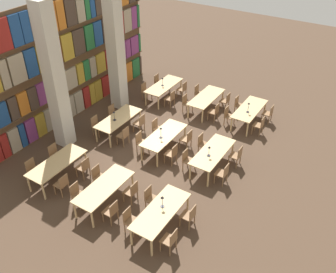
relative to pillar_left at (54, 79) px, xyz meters
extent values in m
plane|color=#4C3828|center=(1.86, -3.76, -3.00)|extent=(40.00, 40.00, 0.00)
cube|color=brown|center=(1.86, 1.34, -0.25)|extent=(10.96, 0.06, 5.50)
cube|color=brown|center=(1.86, 1.34, -2.98)|extent=(10.96, 0.35, 0.03)
cube|color=maroon|center=(-2.01, 1.30, -2.44)|extent=(0.33, 0.20, 1.06)
cube|color=tan|center=(-1.55, 1.30, -2.44)|extent=(0.48, 0.20, 1.06)
cube|color=navy|center=(-1.14, 1.30, -2.44)|extent=(0.26, 0.20, 1.06)
cube|color=#84387A|center=(-0.70, 1.30, -2.44)|extent=(0.49, 0.20, 1.06)
cube|color=#B7932D|center=(-0.17, 1.30, -2.44)|extent=(0.48, 0.20, 1.06)
cube|color=tan|center=(0.44, 1.30, -2.44)|extent=(0.69, 0.20, 1.06)
cube|color=navy|center=(1.14, 1.30, -2.44)|extent=(0.59, 0.20, 1.06)
cube|color=tan|center=(1.70, 1.30, -2.44)|extent=(0.37, 0.20, 1.06)
cube|color=tan|center=(2.20, 1.30, -2.44)|extent=(0.52, 0.20, 1.06)
cube|color=maroon|center=(2.73, 1.30, -2.44)|extent=(0.40, 0.20, 1.06)
cube|color=#B7932D|center=(3.14, 1.30, -2.44)|extent=(0.34, 0.20, 1.06)
cube|color=#B7932D|center=(3.58, 1.30, -2.44)|extent=(0.49, 0.20, 1.06)
cube|color=maroon|center=(4.17, 1.30, -2.44)|extent=(0.55, 0.20, 1.06)
cube|color=navy|center=(4.76, 1.30, -2.44)|extent=(0.58, 0.20, 1.06)
cube|color=tan|center=(5.37, 1.30, -2.44)|extent=(0.59, 0.20, 1.06)
cube|color=orange|center=(6.05, 1.30, -2.44)|extent=(0.70, 0.20, 1.06)
cube|color=#236B38|center=(6.77, 1.30, -2.44)|extent=(0.63, 0.20, 1.06)
cube|color=#47382D|center=(7.22, 1.30, -2.44)|extent=(0.14, 0.20, 1.06)
cube|color=brown|center=(1.86, 1.34, -1.61)|extent=(10.96, 0.35, 0.03)
cube|color=navy|center=(-1.76, 1.30, -1.11)|extent=(0.51, 0.20, 0.97)
cube|color=#47382D|center=(-1.23, 1.30, -1.11)|extent=(0.39, 0.20, 0.97)
cube|color=orange|center=(-0.75, 1.30, -1.11)|extent=(0.48, 0.20, 0.97)
cube|color=#47382D|center=(-0.26, 1.30, -1.11)|extent=(0.44, 0.20, 0.97)
cube|color=#84387A|center=(0.23, 1.30, -1.11)|extent=(0.48, 0.20, 0.97)
cube|color=orange|center=(0.69, 1.30, -1.11)|extent=(0.31, 0.20, 0.97)
cube|color=navy|center=(1.21, 1.30, -1.11)|extent=(0.64, 0.20, 0.97)
cube|color=tan|center=(1.93, 1.30, -1.11)|extent=(0.68, 0.20, 0.97)
cube|color=#B7932D|center=(2.55, 1.30, -1.11)|extent=(0.41, 0.20, 0.97)
cube|color=#236B38|center=(2.98, 1.30, -1.11)|extent=(0.36, 0.20, 0.97)
cube|color=tan|center=(3.41, 1.30, -1.11)|extent=(0.39, 0.20, 0.97)
cube|color=#B7932D|center=(3.99, 1.30, -1.11)|extent=(0.61, 0.20, 0.97)
cube|color=maroon|center=(4.54, 1.30, -1.11)|extent=(0.37, 0.20, 0.97)
cube|color=#84387A|center=(5.06, 1.30, -1.11)|extent=(0.60, 0.20, 0.97)
cube|color=#84387A|center=(5.68, 1.30, -1.11)|extent=(0.56, 0.20, 0.97)
cube|color=#84387A|center=(6.18, 1.30, -1.11)|extent=(0.37, 0.20, 0.97)
cube|color=#84387A|center=(6.76, 1.30, -1.11)|extent=(0.65, 0.20, 0.97)
cube|color=#236B38|center=(7.21, 1.30, -1.11)|extent=(0.16, 0.20, 0.97)
cube|color=brown|center=(1.86, 1.34, -0.23)|extent=(10.96, 0.35, 0.03)
cube|color=tan|center=(-1.22, 1.30, 0.35)|extent=(0.34, 0.20, 1.14)
cube|color=tan|center=(-0.63, 1.30, 0.35)|extent=(0.69, 0.20, 1.14)
cube|color=navy|center=(0.04, 1.30, 0.35)|extent=(0.54, 0.20, 1.14)
cube|color=#B7932D|center=(0.59, 1.30, 0.35)|extent=(0.48, 0.20, 1.14)
cube|color=#236B38|center=(1.01, 1.30, 0.35)|extent=(0.30, 0.20, 1.14)
cube|color=maroon|center=(1.42, 1.30, 0.35)|extent=(0.43, 0.20, 1.14)
cube|color=#B7932D|center=(2.02, 1.30, 0.35)|extent=(0.63, 0.20, 1.14)
cube|color=#47382D|center=(2.73, 1.30, 0.35)|extent=(0.68, 0.20, 1.14)
cube|color=#236B38|center=(3.42, 1.30, 0.35)|extent=(0.54, 0.20, 1.14)
cube|color=navy|center=(4.01, 1.30, 0.35)|extent=(0.55, 0.20, 1.14)
cube|color=#47382D|center=(4.62, 1.30, 0.35)|extent=(0.56, 0.20, 1.14)
cube|color=maroon|center=(5.28, 1.30, 0.35)|extent=(0.60, 0.20, 1.14)
cube|color=maroon|center=(5.79, 1.30, 0.35)|extent=(0.31, 0.20, 1.14)
cube|color=tan|center=(6.28, 1.30, 0.35)|extent=(0.62, 0.20, 1.14)
cube|color=#84387A|center=(6.84, 1.30, 0.35)|extent=(0.44, 0.20, 1.14)
cube|color=#236B38|center=(7.20, 1.30, 0.35)|extent=(0.18, 0.20, 1.14)
cube|color=brown|center=(1.86, 1.34, 1.14)|extent=(10.96, 0.35, 0.03)
cube|color=maroon|center=(-0.89, 1.30, 1.75)|extent=(0.63, 0.20, 1.19)
cube|color=navy|center=(-0.31, 1.30, 1.75)|extent=(0.46, 0.20, 1.19)
cube|color=navy|center=(0.16, 1.30, 1.75)|extent=(0.40, 0.20, 1.19)
cube|color=tan|center=(0.68, 1.30, 1.75)|extent=(0.53, 0.20, 1.19)
cube|color=orange|center=(1.33, 1.30, 1.75)|extent=(0.70, 0.20, 1.19)
cube|color=orange|center=(1.93, 1.30, 1.75)|extent=(0.40, 0.20, 1.19)
cube|color=#47382D|center=(2.50, 1.30, 1.75)|extent=(0.58, 0.20, 1.19)
cube|color=tan|center=(3.09, 1.30, 1.75)|extent=(0.47, 0.20, 1.19)
cube|color=#236B38|center=(3.52, 1.30, 1.75)|extent=(0.27, 0.20, 1.19)
cube|color=navy|center=(3.84, 1.30, 1.75)|extent=(0.29, 0.20, 1.19)
cube|color=#47382D|center=(4.32, 1.30, 1.75)|extent=(0.57, 0.20, 1.19)
cube|color=beige|center=(0.00, 0.00, 0.00)|extent=(0.62, 0.62, 6.00)
cube|color=beige|center=(3.72, 0.00, 0.00)|extent=(0.62, 0.62, 6.00)
cube|color=tan|center=(-1.80, -6.02, -2.25)|extent=(2.32, 0.91, 0.04)
cylinder|color=tan|center=(-2.87, -6.40, -2.64)|extent=(0.07, 0.07, 0.73)
cylinder|color=tan|center=(-0.72, -6.40, -2.64)|extent=(0.07, 0.07, 0.73)
cylinder|color=tan|center=(-2.87, -5.65, -2.64)|extent=(0.07, 0.07, 0.73)
cylinder|color=tan|center=(-0.72, -5.65, -2.64)|extent=(0.07, 0.07, 0.73)
cylinder|color=olive|center=(-2.60, -6.53, -2.79)|extent=(0.04, 0.04, 0.42)
cylinder|color=olive|center=(-2.24, -6.53, -2.79)|extent=(0.04, 0.04, 0.42)
cylinder|color=olive|center=(-2.60, -6.87, -2.79)|extent=(0.04, 0.04, 0.42)
cylinder|color=olive|center=(-2.24, -6.87, -2.79)|extent=(0.04, 0.04, 0.42)
cube|color=olive|center=(-2.42, -6.70, -2.56)|extent=(0.42, 0.40, 0.04)
cube|color=olive|center=(-2.42, -6.88, -2.33)|extent=(0.40, 0.03, 0.42)
cylinder|color=olive|center=(-2.24, -5.52, -2.79)|extent=(0.04, 0.04, 0.42)
cylinder|color=olive|center=(-2.60, -5.52, -2.79)|extent=(0.04, 0.04, 0.42)
cylinder|color=olive|center=(-2.24, -5.18, -2.79)|extent=(0.04, 0.04, 0.42)
cylinder|color=olive|center=(-2.60, -5.18, -2.79)|extent=(0.04, 0.04, 0.42)
cube|color=olive|center=(-2.42, -5.35, -2.56)|extent=(0.42, 0.40, 0.04)
cube|color=olive|center=(-2.42, -5.16, -2.33)|extent=(0.40, 0.03, 0.42)
cylinder|color=olive|center=(-1.44, -6.53, -2.79)|extent=(0.04, 0.04, 0.42)
cylinder|color=olive|center=(-1.08, -6.53, -2.79)|extent=(0.04, 0.04, 0.42)
cylinder|color=olive|center=(-1.44, -6.87, -2.79)|extent=(0.04, 0.04, 0.42)
cylinder|color=olive|center=(-1.08, -6.87, -2.79)|extent=(0.04, 0.04, 0.42)
cube|color=olive|center=(-1.26, -6.70, -2.56)|extent=(0.42, 0.40, 0.04)
cube|color=olive|center=(-1.26, -6.88, -2.33)|extent=(0.40, 0.03, 0.42)
cylinder|color=olive|center=(-1.08, -5.52, -2.79)|extent=(0.04, 0.04, 0.42)
cylinder|color=olive|center=(-1.44, -5.52, -2.79)|extent=(0.04, 0.04, 0.42)
cylinder|color=olive|center=(-1.08, -5.18, -2.79)|extent=(0.04, 0.04, 0.42)
cylinder|color=olive|center=(-1.44, -5.18, -2.79)|extent=(0.04, 0.04, 0.42)
cube|color=olive|center=(-1.26, -5.35, -2.56)|extent=(0.42, 0.40, 0.04)
cube|color=olive|center=(-1.26, -5.16, -2.33)|extent=(0.40, 0.03, 0.42)
cylinder|color=#232328|center=(-1.63, -5.98, -2.22)|extent=(0.14, 0.14, 0.01)
cylinder|color=#232328|center=(-1.63, -5.98, -2.04)|extent=(0.02, 0.02, 0.36)
cone|color=#232328|center=(-1.63, -5.98, -1.82)|extent=(0.11, 0.11, 0.07)
cube|color=tan|center=(1.83, -6.04, -2.25)|extent=(2.32, 0.91, 0.04)
cylinder|color=tan|center=(0.75, -6.41, -2.64)|extent=(0.07, 0.07, 0.73)
cylinder|color=tan|center=(2.91, -6.41, -2.64)|extent=(0.07, 0.07, 0.73)
cylinder|color=tan|center=(0.75, -5.66, -2.64)|extent=(0.07, 0.07, 0.73)
cylinder|color=tan|center=(2.91, -5.66, -2.64)|extent=(0.07, 0.07, 0.73)
cylinder|color=olive|center=(1.03, -6.54, -2.79)|extent=(0.04, 0.04, 0.42)
cylinder|color=olive|center=(1.39, -6.54, -2.79)|extent=(0.04, 0.04, 0.42)
cylinder|color=olive|center=(1.03, -6.88, -2.79)|extent=(0.04, 0.04, 0.42)
cylinder|color=olive|center=(1.39, -6.88, -2.79)|extent=(0.04, 0.04, 0.42)
cube|color=olive|center=(1.21, -6.71, -2.56)|extent=(0.42, 0.40, 0.04)
cube|color=olive|center=(1.21, -6.90, -2.33)|extent=(0.40, 0.03, 0.42)
cylinder|color=olive|center=(1.39, -5.53, -2.79)|extent=(0.04, 0.04, 0.42)
cylinder|color=olive|center=(1.03, -5.53, -2.79)|extent=(0.04, 0.04, 0.42)
cylinder|color=olive|center=(1.39, -5.19, -2.79)|extent=(0.04, 0.04, 0.42)
cylinder|color=olive|center=(1.03, -5.19, -2.79)|extent=(0.04, 0.04, 0.42)
cube|color=olive|center=(1.21, -5.36, -2.56)|extent=(0.42, 0.40, 0.04)
cube|color=olive|center=(1.21, -5.17, -2.33)|extent=(0.40, 0.03, 0.42)
cylinder|color=olive|center=(2.27, -6.54, -2.79)|extent=(0.04, 0.04, 0.42)
cylinder|color=olive|center=(2.63, -6.54, -2.79)|extent=(0.04, 0.04, 0.42)
cylinder|color=olive|center=(2.27, -6.88, -2.79)|extent=(0.04, 0.04, 0.42)
cylinder|color=olive|center=(2.63, -6.88, -2.79)|extent=(0.04, 0.04, 0.42)
cube|color=olive|center=(2.45, -6.71, -2.56)|extent=(0.42, 0.40, 0.04)
cube|color=olive|center=(2.45, -6.90, -2.33)|extent=(0.40, 0.03, 0.42)
cylinder|color=olive|center=(2.63, -5.53, -2.79)|extent=(0.04, 0.04, 0.42)
cylinder|color=olive|center=(2.27, -5.53, -2.79)|extent=(0.04, 0.04, 0.42)
cylinder|color=olive|center=(2.63, -5.19, -2.79)|extent=(0.04, 0.04, 0.42)
cylinder|color=olive|center=(2.27, -5.19, -2.79)|extent=(0.04, 0.04, 0.42)
cube|color=olive|center=(2.45, -5.36, -2.56)|extent=(0.42, 0.40, 0.04)
cube|color=olive|center=(2.45, -5.17, -2.33)|extent=(0.40, 0.03, 0.42)
cylinder|color=#232328|center=(1.51, -6.02, -2.22)|extent=(0.14, 0.14, 0.01)
cylinder|color=#232328|center=(1.51, -6.02, -2.04)|extent=(0.02, 0.02, 0.35)
cone|color=#232328|center=(1.51, -6.02, -1.83)|extent=(0.11, 0.11, 0.07)
cube|color=tan|center=(5.63, -6.00, -2.25)|extent=(2.32, 0.91, 0.04)
cylinder|color=tan|center=(4.55, -6.37, -2.64)|extent=(0.07, 0.07, 0.73)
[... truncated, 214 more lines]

